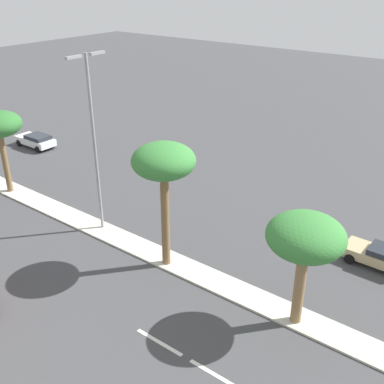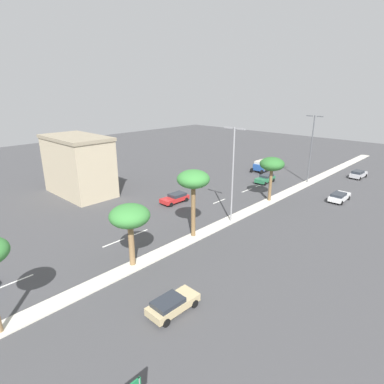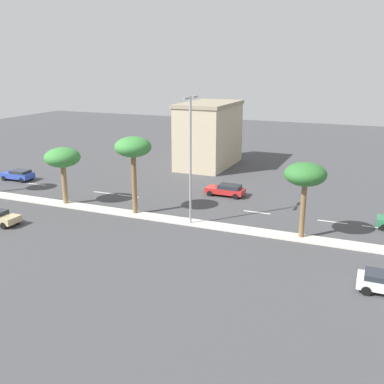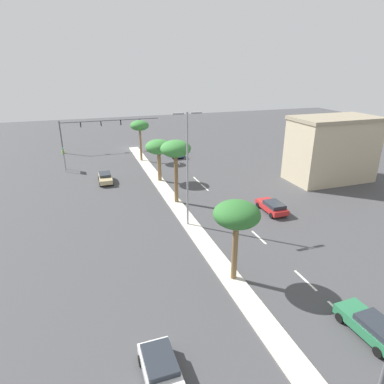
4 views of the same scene
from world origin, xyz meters
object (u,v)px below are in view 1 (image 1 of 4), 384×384
object	(u,v)px
palm_tree_right	(306,238)
sedan_tan_rear	(381,256)
sedan_white_far	(36,140)
palm_tree_outboard	(164,164)
street_lamp_front	(94,134)

from	to	relation	value
palm_tree_right	sedan_tan_rear	xyz separation A→B (m)	(7.61, -1.94, -4.30)
sedan_white_far	sedan_tan_rear	xyz separation A→B (m)	(-0.12, -34.18, -0.02)
palm_tree_outboard	sedan_white_far	bearing A→B (deg)	71.82
palm_tree_outboard	sedan_white_far	xyz separation A→B (m)	(7.79, 23.71, -5.91)
palm_tree_right	palm_tree_outboard	xyz separation A→B (m)	(-0.06, 8.53, 1.63)
palm_tree_right	street_lamp_front	size ratio (longest dim) A/B	0.51
palm_tree_right	sedan_white_far	xyz separation A→B (m)	(7.73, 32.25, -4.28)
palm_tree_outboard	sedan_tan_rear	size ratio (longest dim) A/B	1.84
sedan_white_far	sedan_tan_rear	world-z (taller)	sedan_white_far
street_lamp_front	sedan_tan_rear	xyz separation A→B (m)	(7.05, -16.79, -6.17)
palm_tree_right	sedan_white_far	size ratio (longest dim) A/B	1.36
street_lamp_front	sedan_white_far	size ratio (longest dim) A/B	2.65
palm_tree_outboard	street_lamp_front	world-z (taller)	street_lamp_front
palm_tree_right	palm_tree_outboard	size ratio (longest dim) A/B	0.78
street_lamp_front	sedan_white_far	bearing A→B (deg)	67.60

